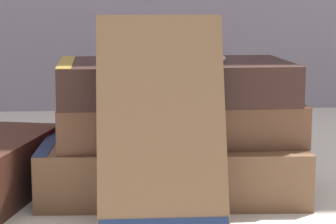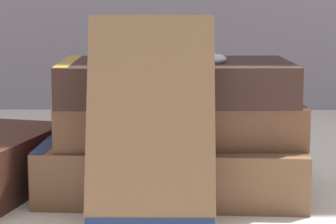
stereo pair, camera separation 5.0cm
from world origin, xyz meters
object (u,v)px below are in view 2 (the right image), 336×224
at_px(book_leaning_front, 151,131).
at_px(pocket_watch, 195,59).
at_px(book_flat_middle, 172,119).
at_px(reading_glasses, 155,152).
at_px(book_flat_bottom, 167,166).
at_px(book_flat_top, 170,81).

height_order(book_leaning_front, pocket_watch, book_leaning_front).
bearing_deg(book_flat_middle, book_leaning_front, -100.80).
bearing_deg(book_flat_middle, reading_glasses, 95.34).
height_order(book_flat_bottom, pocket_watch, pocket_watch).
bearing_deg(reading_glasses, book_flat_top, -78.04).
bearing_deg(book_flat_middle, book_flat_bottom, -148.11).
bearing_deg(book_flat_top, book_leaning_front, -98.87).
bearing_deg(book_flat_top, book_flat_bottom, -166.49).
bearing_deg(reading_glasses, book_leaning_front, -83.61).
relative_size(book_flat_bottom, reading_glasses, 2.24).
height_order(book_flat_bottom, reading_glasses, book_flat_bottom).
xyz_separation_m(book_flat_top, reading_glasses, (-0.02, 0.15, -0.10)).
bearing_deg(book_leaning_front, pocket_watch, 69.40).
xyz_separation_m(book_flat_bottom, book_flat_middle, (0.01, 0.00, 0.04)).
distance_m(book_flat_bottom, book_flat_middle, 0.04).
xyz_separation_m(book_flat_bottom, book_flat_top, (0.00, 0.00, 0.08)).
distance_m(book_leaning_front, reading_glasses, 0.26).
relative_size(book_flat_middle, reading_glasses, 2.05).
distance_m(book_flat_bottom, pocket_watch, 0.10).
distance_m(book_leaning_front, pocket_watch, 0.11).
bearing_deg(book_flat_bottom, book_flat_top, 17.81).
relative_size(book_leaning_front, reading_glasses, 1.54).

